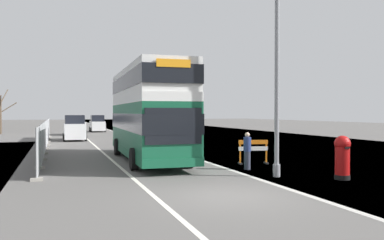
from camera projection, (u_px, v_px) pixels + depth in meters
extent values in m
cube|color=#565451|center=(225.00, 197.00, 12.28)|extent=(140.00, 280.00, 0.10)
cube|color=#B2AFA8|center=(294.00, 191.00, 13.05)|extent=(0.24, 196.00, 0.01)
cube|color=silver|center=(159.00, 201.00, 11.61)|extent=(0.16, 168.00, 0.01)
cube|color=#145638|center=(148.00, 129.00, 21.32)|extent=(2.88, 11.22, 2.65)
cube|color=silver|center=(148.00, 100.00, 21.29)|extent=(2.88, 11.22, 0.40)
cube|color=silver|center=(148.00, 83.00, 21.27)|extent=(2.85, 11.11, 1.43)
cube|color=black|center=(148.00, 121.00, 21.31)|extent=(2.91, 11.33, 0.85)
cube|color=black|center=(148.00, 83.00, 21.27)|extent=(2.90, 11.27, 0.79)
cube|color=black|center=(174.00, 126.00, 15.96)|extent=(2.33, 0.13, 1.46)
cube|color=orange|center=(174.00, 63.00, 15.92)|extent=(1.39, 0.10, 0.32)
cube|color=#145638|center=(148.00, 150.00, 21.34)|extent=(2.91, 11.33, 0.36)
cylinder|color=black|center=(134.00, 159.00, 17.67)|extent=(0.33, 1.01, 1.00)
cylinder|color=black|center=(189.00, 157.00, 18.40)|extent=(0.33, 1.01, 1.00)
cylinder|color=black|center=(117.00, 147.00, 23.91)|extent=(0.33, 1.01, 1.00)
cylinder|color=black|center=(159.00, 146.00, 24.64)|extent=(0.33, 1.01, 1.00)
cylinder|color=gray|center=(277.00, 67.00, 15.84)|extent=(0.18, 0.18, 8.72)
cylinder|color=gray|center=(277.00, 170.00, 15.91)|extent=(0.29, 0.29, 0.50)
cylinder|color=black|center=(342.00, 177.00, 15.28)|extent=(0.59, 0.59, 0.18)
cylinder|color=#AD0F0F|center=(342.00, 159.00, 15.27)|extent=(0.54, 0.54, 1.19)
sphere|color=#AD0F0F|center=(342.00, 144.00, 15.26)|extent=(0.61, 0.61, 0.61)
cube|color=black|center=(347.00, 148.00, 14.99)|extent=(0.22, 0.03, 0.07)
cube|color=orange|center=(253.00, 142.00, 19.82)|extent=(1.46, 0.37, 0.20)
cube|color=white|center=(253.00, 149.00, 19.83)|extent=(1.46, 0.37, 0.20)
cube|color=orange|center=(240.00, 153.00, 19.75)|extent=(0.08, 0.08, 1.08)
cube|color=black|center=(240.00, 163.00, 19.76)|extent=(0.22, 0.46, 0.08)
cube|color=orange|center=(266.00, 153.00, 19.92)|extent=(0.08, 0.08, 1.08)
cube|color=black|center=(266.00, 163.00, 19.93)|extent=(0.22, 0.46, 0.08)
cube|color=#A8AAAD|center=(38.00, 150.00, 16.47)|extent=(0.04, 3.26, 1.90)
cube|color=#A8AAAD|center=(41.00, 144.00, 19.69)|extent=(0.04, 3.26, 1.90)
cube|color=#A8AAAD|center=(43.00, 140.00, 22.91)|extent=(0.04, 3.26, 1.90)
cube|color=#A8AAAD|center=(45.00, 136.00, 26.13)|extent=(0.04, 3.26, 1.90)
cube|color=#A8AAAD|center=(46.00, 134.00, 29.35)|extent=(0.04, 3.26, 1.90)
cube|color=#A8AAAD|center=(47.00, 132.00, 32.57)|extent=(0.04, 3.26, 1.90)
cube|color=#A8AAAD|center=(48.00, 130.00, 35.79)|extent=(0.04, 3.26, 1.90)
cube|color=#A8AAAD|center=(49.00, 128.00, 39.01)|extent=(0.04, 3.26, 1.90)
cylinder|color=#939699|center=(36.00, 154.00, 14.86)|extent=(0.06, 0.06, 2.00)
cube|color=gray|center=(37.00, 180.00, 14.88)|extent=(0.44, 0.20, 0.12)
cylinder|color=#939699|center=(40.00, 147.00, 18.08)|extent=(0.06, 0.06, 2.00)
cube|color=gray|center=(40.00, 168.00, 18.10)|extent=(0.44, 0.20, 0.12)
cylinder|color=#939699|center=(42.00, 142.00, 21.30)|extent=(0.06, 0.06, 2.00)
cube|color=gray|center=(43.00, 159.00, 21.32)|extent=(0.44, 0.20, 0.12)
cylinder|color=#939699|center=(44.00, 138.00, 24.52)|extent=(0.06, 0.06, 2.00)
cube|color=gray|center=(44.00, 153.00, 24.54)|extent=(0.44, 0.20, 0.12)
cylinder|color=#939699|center=(46.00, 135.00, 27.74)|extent=(0.06, 0.06, 2.00)
cube|color=gray|center=(46.00, 148.00, 27.76)|extent=(0.44, 0.20, 0.12)
cylinder|color=#939699|center=(47.00, 133.00, 30.96)|extent=(0.06, 0.06, 2.00)
cube|color=gray|center=(47.00, 145.00, 30.98)|extent=(0.44, 0.20, 0.12)
cylinder|color=#939699|center=(48.00, 131.00, 34.18)|extent=(0.06, 0.06, 2.00)
cube|color=gray|center=(48.00, 142.00, 34.20)|extent=(0.44, 0.20, 0.12)
cylinder|color=#939699|center=(48.00, 129.00, 37.40)|extent=(0.06, 0.06, 2.00)
cube|color=gray|center=(48.00, 139.00, 37.42)|extent=(0.44, 0.20, 0.12)
cylinder|color=#939699|center=(49.00, 128.00, 40.62)|extent=(0.06, 0.06, 2.00)
cube|color=gray|center=(49.00, 137.00, 40.64)|extent=(0.44, 0.20, 0.12)
cube|color=silver|center=(74.00, 131.00, 36.77)|extent=(1.81, 4.52, 1.35)
cube|color=black|center=(74.00, 119.00, 36.75)|extent=(1.67, 2.49, 0.78)
cylinder|color=black|center=(84.00, 136.00, 38.40)|extent=(0.20, 0.60, 0.60)
cylinder|color=black|center=(64.00, 136.00, 37.81)|extent=(0.20, 0.60, 0.60)
cylinder|color=black|center=(86.00, 138.00, 35.74)|extent=(0.20, 0.60, 0.60)
cylinder|color=black|center=(64.00, 138.00, 35.16)|extent=(0.20, 0.60, 0.60)
cube|color=silver|center=(77.00, 128.00, 45.89)|extent=(1.85, 4.07, 1.29)
cube|color=black|center=(77.00, 119.00, 45.87)|extent=(1.70, 2.24, 0.71)
cylinder|color=black|center=(84.00, 132.00, 47.39)|extent=(0.20, 0.60, 0.60)
cylinder|color=black|center=(68.00, 132.00, 46.80)|extent=(0.20, 0.60, 0.60)
cylinder|color=black|center=(86.00, 133.00, 44.99)|extent=(0.20, 0.60, 0.60)
cylinder|color=black|center=(69.00, 133.00, 44.40)|extent=(0.20, 0.60, 0.60)
cube|color=silver|center=(97.00, 126.00, 53.08)|extent=(1.74, 4.02, 1.19)
cube|color=black|center=(97.00, 118.00, 53.06)|extent=(1.60, 2.21, 0.83)
cylinder|color=black|center=(103.00, 129.00, 54.54)|extent=(0.20, 0.60, 0.60)
cylinder|color=black|center=(90.00, 129.00, 53.99)|extent=(0.20, 0.60, 0.60)
cylinder|color=black|center=(105.00, 130.00, 52.18)|extent=(0.20, 0.60, 0.60)
cylinder|color=black|center=(91.00, 130.00, 51.63)|extent=(0.20, 0.60, 0.60)
cylinder|color=#4C3D2D|center=(0.00, 116.00, 47.66)|extent=(0.32, 0.32, 4.21)
cylinder|color=#4C3D2D|center=(8.00, 108.00, 48.15)|extent=(1.85, 0.61, 1.29)
cylinder|color=#4C3D2D|center=(4.00, 97.00, 48.32)|extent=(0.86, 1.38, 1.87)
cylinder|color=#4C3D2D|center=(0.00, 101.00, 47.01)|extent=(0.41, 1.49, 1.41)
cylinder|color=#2D3342|center=(247.00, 160.00, 17.93)|extent=(0.29, 0.29, 0.81)
cylinder|color=navy|center=(247.00, 144.00, 17.91)|extent=(0.34, 0.34, 0.63)
sphere|color=beige|center=(247.00, 135.00, 17.90)|extent=(0.22, 0.22, 0.22)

